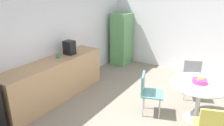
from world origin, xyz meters
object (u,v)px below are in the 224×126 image
(locker_cabinet, at_px, (122,39))
(chair_teal, at_px, (147,89))
(chair_yellow, at_px, (211,125))
(chair_gray, at_px, (192,75))
(coffee_maker, at_px, (69,48))
(fruit_bowl, at_px, (200,81))
(mug_white, at_px, (58,56))
(round_table, at_px, (200,91))

(locker_cabinet, xyz_separation_m, chair_teal, (-2.29, -1.88, -0.28))
(chair_yellow, distance_m, chair_gray, 1.88)
(chair_teal, distance_m, coffee_maker, 2.05)
(locker_cabinet, distance_m, chair_gray, 2.70)
(fruit_bowl, bearing_deg, chair_yellow, -158.65)
(chair_teal, bearing_deg, mug_white, 99.84)
(locker_cabinet, relative_size, chair_teal, 1.95)
(fruit_bowl, height_order, coffee_maker, coffee_maker)
(chair_yellow, height_order, coffee_maker, coffee_maker)
(locker_cabinet, distance_m, chair_teal, 2.98)
(chair_teal, bearing_deg, chair_gray, -25.83)
(chair_yellow, bearing_deg, mug_white, 85.80)
(locker_cabinet, height_order, chair_gray, locker_cabinet)
(chair_gray, distance_m, mug_white, 3.02)
(locker_cabinet, height_order, chair_yellow, locker_cabinet)
(chair_teal, xyz_separation_m, mug_white, (-0.34, 1.99, 0.43))
(chair_yellow, xyz_separation_m, coffee_maker, (0.59, 3.19, 0.54))
(chair_teal, height_order, mug_white, mug_white)
(round_table, bearing_deg, fruit_bowl, 69.08)
(chair_gray, relative_size, coffee_maker, 2.59)
(fruit_bowl, bearing_deg, locker_cabinet, 54.18)
(chair_teal, height_order, chair_gray, same)
(round_table, bearing_deg, chair_yellow, -159.81)
(round_table, height_order, coffee_maker, coffee_maker)
(locker_cabinet, distance_m, coffee_maker, 2.30)
(chair_yellow, relative_size, mug_white, 6.43)
(chair_yellow, relative_size, coffee_maker, 2.59)
(chair_teal, relative_size, chair_yellow, 1.00)
(round_table, relative_size, chair_yellow, 1.26)
(round_table, bearing_deg, chair_gray, 19.52)
(mug_white, xyz_separation_m, coffee_maker, (0.35, -0.01, 0.11))
(coffee_maker, bearing_deg, round_table, -84.08)
(fruit_bowl, xyz_separation_m, mug_white, (-0.66, 2.85, 0.16))
(locker_cabinet, bearing_deg, coffee_maker, 177.50)
(chair_yellow, xyz_separation_m, fruit_bowl, (0.89, 0.35, 0.27))
(chair_gray, xyz_separation_m, coffee_maker, (-1.18, 2.55, 0.54))
(chair_teal, bearing_deg, coffee_maker, 89.82)
(chair_teal, height_order, coffee_maker, coffee_maker)
(fruit_bowl, bearing_deg, round_table, -110.92)
(coffee_maker, bearing_deg, chair_gray, -65.11)
(locker_cabinet, relative_size, chair_gray, 1.95)
(locker_cabinet, distance_m, mug_white, 2.64)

